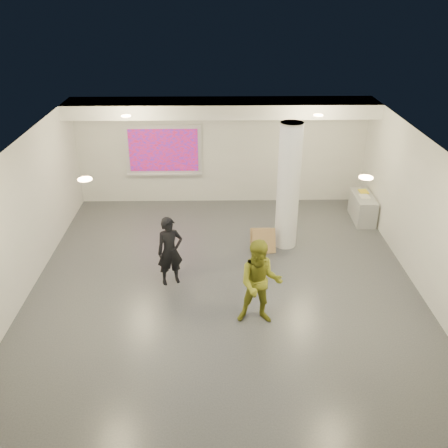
{
  "coord_description": "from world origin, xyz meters",
  "views": [
    {
      "loc": [
        -0.16,
        -8.81,
        5.78
      ],
      "look_at": [
        0.0,
        0.4,
        1.25
      ],
      "focal_mm": 40.0,
      "sensor_mm": 36.0,
      "label": 1
    }
  ],
  "objects_px": {
    "column": "(288,187)",
    "woman": "(170,251)",
    "man": "(260,283)",
    "projection_screen": "(164,151)",
    "credenza": "(363,208)"
  },
  "relations": [
    {
      "from": "column",
      "to": "woman",
      "type": "relative_size",
      "value": 2.01
    },
    {
      "from": "woman",
      "to": "man",
      "type": "height_order",
      "value": "man"
    },
    {
      "from": "column",
      "to": "man",
      "type": "height_order",
      "value": "column"
    },
    {
      "from": "woman",
      "to": "man",
      "type": "xyz_separation_m",
      "value": [
        1.74,
        -1.36,
        0.09
      ]
    },
    {
      "from": "woman",
      "to": "projection_screen",
      "type": "bearing_deg",
      "value": 75.85
    },
    {
      "from": "column",
      "to": "man",
      "type": "relative_size",
      "value": 1.79
    },
    {
      "from": "credenza",
      "to": "projection_screen",
      "type": "bearing_deg",
      "value": 167.75
    },
    {
      "from": "column",
      "to": "credenza",
      "type": "xyz_separation_m",
      "value": [
        2.22,
        1.35,
        -1.16
      ]
    },
    {
      "from": "projection_screen",
      "to": "woman",
      "type": "xyz_separation_m",
      "value": [
        0.48,
        -4.28,
        -0.78
      ]
    },
    {
      "from": "projection_screen",
      "to": "woman",
      "type": "height_order",
      "value": "projection_screen"
    },
    {
      "from": "projection_screen",
      "to": "credenza",
      "type": "distance_m",
      "value": 5.6
    },
    {
      "from": "column",
      "to": "woman",
      "type": "xyz_separation_m",
      "value": [
        -2.62,
        -1.63,
        -0.75
      ]
    },
    {
      "from": "column",
      "to": "man",
      "type": "distance_m",
      "value": 3.18
    },
    {
      "from": "man",
      "to": "woman",
      "type": "bearing_deg",
      "value": 145.27
    },
    {
      "from": "woman",
      "to": "man",
      "type": "relative_size",
      "value": 0.89
    }
  ]
}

